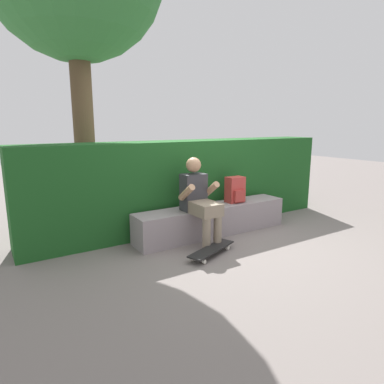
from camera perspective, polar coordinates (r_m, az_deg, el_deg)
The scene contains 6 objects.
ground_plane at distance 4.95m, azimuth 5.52°, elevation -7.98°, with size 24.00×24.00×0.00m, color slate.
bench_main at distance 5.10m, azimuth 3.59°, elevation -4.73°, with size 2.50×0.44×0.45m.
person_skater at distance 4.61m, azimuth 1.23°, elevation -1.05°, with size 0.49×0.62×1.20m.
skateboard_near_person at distance 4.34m, azimuth 3.36°, elevation -9.75°, with size 0.82×0.48×0.09m.
backpack_on_bench at distance 5.24m, azimuth 7.39°, elevation 0.33°, with size 0.28×0.23×0.40m.
hedge_row at distance 5.44m, azimuth -0.58°, elevation 1.44°, with size 5.21×0.62×1.39m.
Camera 1 is at (-2.88, -3.67, 1.65)m, focal length 31.29 mm.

